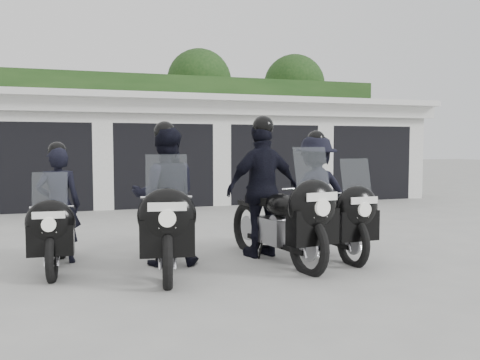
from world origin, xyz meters
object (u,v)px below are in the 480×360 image
object	(u,v)px
police_bike_a	(57,216)
police_bike_c	(270,197)
police_bike_d	(321,199)
police_bike_b	(166,205)

from	to	relation	value
police_bike_a	police_bike_c	world-z (taller)	police_bike_c
police_bike_c	police_bike_d	size ratio (longest dim) A/B	1.10
police_bike_c	police_bike_a	bearing A→B (deg)	162.23
police_bike_b	police_bike_d	size ratio (longest dim) A/B	1.05
police_bike_b	police_bike_c	size ratio (longest dim) A/B	0.95
police_bike_a	police_bike_d	xyz separation A→B (m)	(3.81, -0.24, 0.13)
police_bike_a	police_bike_d	distance (m)	3.82
police_bike_a	police_bike_c	distance (m)	2.95
police_bike_b	police_bike_d	distance (m)	2.44
police_bike_b	police_bike_d	bearing A→B (deg)	14.40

